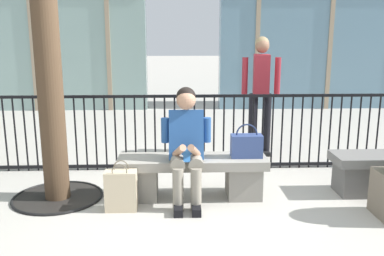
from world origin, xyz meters
The scene contains 7 objects.
ground_plane centered at (0.00, 0.00, 0.00)m, with size 60.00×60.00×0.00m, color #B2ADA3.
stone_bench centered at (0.00, 0.00, 0.27)m, with size 1.60×0.44×0.45m.
seated_person_with_phone centered at (-0.07, -0.13, 0.65)m, with size 0.52×0.66×1.21m.
handbag_on_bench centered at (0.58, -0.01, 0.58)m, with size 0.33×0.16×0.37m.
shopping_bag centered at (-0.73, -0.32, 0.21)m, with size 0.32×0.17×0.51m.
bystander_at_railing centered at (1.05, 1.64, 1.00)m, with size 0.55×0.41×1.71m.
plaza_railing centered at (0.00, 0.98, 0.50)m, with size 8.56×0.04×0.99m.
Camera 1 is at (-0.17, -4.34, 1.75)m, focal length 39.41 mm.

